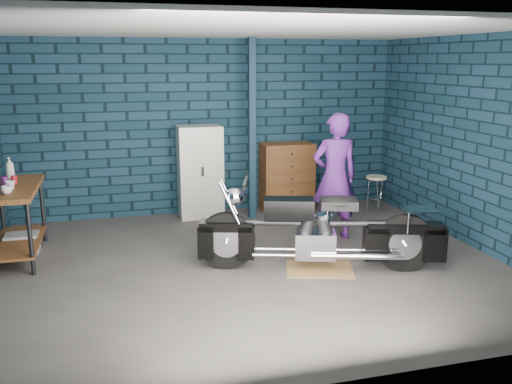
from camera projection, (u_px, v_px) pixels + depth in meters
ground at (249, 266)px, 6.43m from camera, size 6.00×6.00×0.00m
room_walls at (237, 101)px, 6.50m from camera, size 6.02×5.01×2.71m
support_post at (252, 131)px, 8.08m from camera, size 0.10×0.10×2.70m
workbench at (15, 223)px, 6.57m from camera, size 0.60×1.40×0.91m
drip_mat at (319, 269)px, 6.33m from camera, size 0.90×0.78×0.01m
motorcycle at (321, 226)px, 6.20m from camera, size 2.50×1.33×1.06m
person at (335, 177)px, 7.24m from camera, size 0.64×0.43×1.71m
storage_bin at (22, 243)px, 6.85m from camera, size 0.40×0.28×0.25m
locker at (200, 172)px, 8.31m from camera, size 0.66×0.47×1.42m
tool_chest at (287, 177)px, 8.70m from camera, size 0.82×0.46×1.09m
shop_stool at (376, 194)px, 8.66m from camera, size 0.40×0.40×0.58m
cup_a at (7, 190)px, 6.09m from camera, size 0.12×0.12×0.09m
cup_b at (10, 185)px, 6.29m from camera, size 0.12×0.12×0.10m
mug_purple at (4, 181)px, 6.47m from camera, size 0.11×0.11×0.11m
mug_red at (14, 180)px, 6.60m from camera, size 0.10×0.10×0.10m
bottle at (10, 168)px, 6.87m from camera, size 0.13×0.13×0.27m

